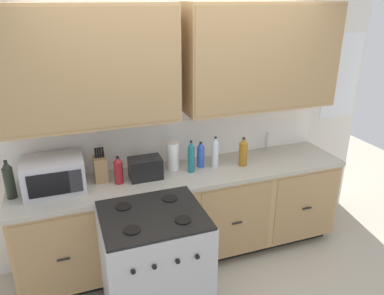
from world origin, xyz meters
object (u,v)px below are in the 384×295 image
object	(u,v)px
toaster	(145,168)
bottle_teal	(191,157)
bottle_blue	(201,155)
bottle_amber	(243,152)
bottle_clear	(215,152)
microwave	(54,174)
knife_block	(101,168)
bottle_red	(118,170)
bottle_dark	(9,180)
stove_range	(155,266)
paper_towel_roll	(173,156)

from	to	relation	value
toaster	bottle_teal	xyz separation A→B (m)	(0.42, -0.01, 0.05)
bottle_blue	bottle_amber	bearing A→B (deg)	-15.73
bottle_teal	bottle_clear	size ratio (longest dim) A/B	1.01
microwave	toaster	xyz separation A→B (m)	(0.75, -0.04, -0.04)
toaster	knife_block	xyz separation A→B (m)	(-0.37, 0.09, 0.02)
bottle_amber	bottle_red	distance (m)	1.16
bottle_amber	bottle_clear	distance (m)	0.27
bottle_dark	bottle_blue	bearing A→B (deg)	1.50
toaster	bottle_amber	bearing A→B (deg)	-2.75
stove_range	bottle_dark	distance (m)	1.32
knife_block	bottle_red	distance (m)	0.17
knife_block	toaster	bearing A→B (deg)	-13.16
bottle_teal	bottle_amber	world-z (taller)	bottle_teal
bottle_teal	bottle_red	bearing A→B (deg)	-179.64
microwave	bottle_red	distance (m)	0.52
microwave	toaster	size ratio (longest dim) A/B	1.71
bottle_dark	stove_range	bearing A→B (deg)	-34.24
bottle_amber	bottle_clear	xyz separation A→B (m)	(-0.26, 0.06, 0.01)
bottle_teal	bottle_dark	distance (m)	1.50
bottle_dark	paper_towel_roll	bearing A→B (deg)	3.21
microwave	bottle_blue	distance (m)	1.29
microwave	stove_range	bearing A→B (deg)	-46.52
stove_range	bottle_amber	size ratio (longest dim) A/B	3.40
knife_block	bottle_dark	size ratio (longest dim) A/B	0.97
bottle_clear	bottle_teal	bearing A→B (deg)	-174.31
bottle_blue	bottle_dark	xyz separation A→B (m)	(-1.62, -0.04, 0.04)
toaster	bottle_amber	xyz separation A→B (m)	(0.93, -0.04, 0.04)
knife_block	bottle_amber	bearing A→B (deg)	-5.79
bottle_teal	bottle_dark	xyz separation A→B (m)	(-1.50, 0.03, 0.01)
stove_range	bottle_amber	bearing A→B (deg)	30.25
knife_block	bottle_red	bearing A→B (deg)	-37.50
paper_towel_roll	bottle_clear	size ratio (longest dim) A/B	0.87
bottle_clear	bottle_red	bearing A→B (deg)	-178.18
bottle_amber	knife_block	bearing A→B (deg)	174.21
bottle_amber	bottle_red	size ratio (longest dim) A/B	1.13
microwave	bottle_amber	distance (m)	1.68
bottle_teal	bottle_amber	xyz separation A→B (m)	(0.51, -0.03, -0.01)
microwave	bottle_blue	bearing A→B (deg)	1.06
microwave	bottle_clear	bearing A→B (deg)	-1.16
bottle_dark	bottle_amber	size ratio (longest dim) A/B	1.15
bottle_dark	bottle_clear	bearing A→B (deg)	-0.33
bottle_blue	bottle_red	xyz separation A→B (m)	(-0.78, -0.08, 0.00)
bottle_teal	bottle_amber	distance (m)	0.51
bottle_blue	bottle_clear	world-z (taller)	bottle_clear
bottle_amber	bottle_red	xyz separation A→B (m)	(-1.16, 0.03, -0.02)
stove_range	bottle_amber	xyz separation A→B (m)	(1.03, 0.60, 0.57)
bottle_blue	bottle_dark	size ratio (longest dim) A/B	0.77
bottle_amber	bottle_teal	bearing A→B (deg)	176.47
microwave	bottle_amber	xyz separation A→B (m)	(1.68, -0.08, -0.00)
paper_towel_roll	bottle_amber	world-z (taller)	bottle_amber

